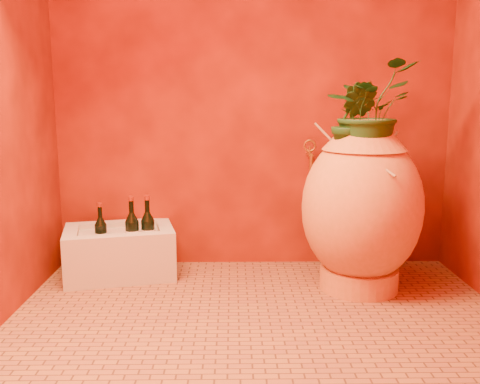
{
  "coord_description": "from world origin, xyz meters",
  "views": [
    {
      "loc": [
        -0.13,
        -2.42,
        1.1
      ],
      "look_at": [
        -0.09,
        0.35,
        0.59
      ],
      "focal_mm": 40.0,
      "sensor_mm": 36.0,
      "label": 1
    }
  ],
  "objects_px": {
    "wine_bottle_c": "(148,232)",
    "wall_tap": "(310,153)",
    "wine_bottle_b": "(101,235)",
    "amphora": "(362,207)",
    "wine_bottle_a": "(132,233)",
    "stone_basin": "(120,253)"
  },
  "relations": [
    {
      "from": "wine_bottle_b",
      "to": "wine_bottle_c",
      "type": "relative_size",
      "value": 0.88
    },
    {
      "from": "wine_bottle_b",
      "to": "wine_bottle_c",
      "type": "bearing_deg",
      "value": 3.74
    },
    {
      "from": "wine_bottle_c",
      "to": "wall_tap",
      "type": "distance_m",
      "value": 1.11
    },
    {
      "from": "wine_bottle_c",
      "to": "wine_bottle_a",
      "type": "bearing_deg",
      "value": -162.65
    },
    {
      "from": "amphora",
      "to": "wine_bottle_c",
      "type": "height_order",
      "value": "amphora"
    },
    {
      "from": "amphora",
      "to": "wall_tap",
      "type": "bearing_deg",
      "value": 120.6
    },
    {
      "from": "wine_bottle_a",
      "to": "wine_bottle_b",
      "type": "distance_m",
      "value": 0.19
    },
    {
      "from": "stone_basin",
      "to": "wine_bottle_a",
      "type": "distance_m",
      "value": 0.19
    },
    {
      "from": "wine_bottle_c",
      "to": "stone_basin",
      "type": "bearing_deg",
      "value": 163.52
    },
    {
      "from": "amphora",
      "to": "wine_bottle_c",
      "type": "xyz_separation_m",
      "value": [
        -1.23,
        0.19,
        -0.19
      ]
    },
    {
      "from": "wine_bottle_a",
      "to": "wall_tap",
      "type": "relative_size",
      "value": 1.86
    },
    {
      "from": "wine_bottle_c",
      "to": "wall_tap",
      "type": "height_order",
      "value": "wall_tap"
    },
    {
      "from": "wine_bottle_c",
      "to": "wall_tap",
      "type": "relative_size",
      "value": 1.86
    },
    {
      "from": "stone_basin",
      "to": "wine_bottle_a",
      "type": "relative_size",
      "value": 2.1
    },
    {
      "from": "wine_bottle_b",
      "to": "wine_bottle_c",
      "type": "xyz_separation_m",
      "value": [
        0.28,
        0.02,
        0.01
      ]
    },
    {
      "from": "amphora",
      "to": "wall_tap",
      "type": "height_order",
      "value": "amphora"
    },
    {
      "from": "amphora",
      "to": "stone_basin",
      "type": "distance_m",
      "value": 1.48
    },
    {
      "from": "wine_bottle_b",
      "to": "wall_tap",
      "type": "relative_size",
      "value": 1.64
    },
    {
      "from": "wine_bottle_a",
      "to": "wine_bottle_b",
      "type": "bearing_deg",
      "value": 177.04
    },
    {
      "from": "wine_bottle_a",
      "to": "amphora",
      "type": "bearing_deg",
      "value": -7.13
    },
    {
      "from": "wine_bottle_b",
      "to": "wall_tap",
      "type": "xyz_separation_m",
      "value": [
        1.27,
        0.23,
        0.46
      ]
    },
    {
      "from": "amphora",
      "to": "wine_bottle_a",
      "type": "bearing_deg",
      "value": 172.87
    }
  ]
}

